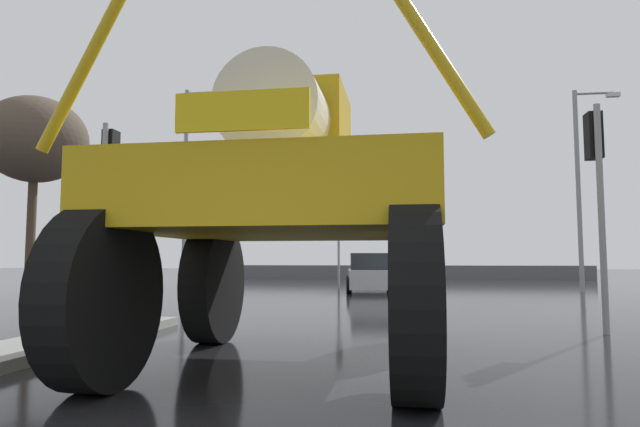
% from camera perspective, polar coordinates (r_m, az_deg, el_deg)
% --- Properties ---
extents(ground_plane, '(120.00, 120.00, 0.00)m').
position_cam_1_polar(ground_plane, '(20.09, 4.66, -8.46)').
color(ground_plane, black).
extents(oversize_sprayer, '(4.36, 4.96, 4.40)m').
position_cam_1_polar(oversize_sprayer, '(6.68, -3.39, 0.14)').
color(oversize_sprayer, black).
rests_on(oversize_sprayer, ground).
extents(sedan_ahead, '(2.22, 4.26, 1.52)m').
position_cam_1_polar(sedan_ahead, '(21.78, 5.28, -6.29)').
color(sedan_ahead, '#B7B7BF').
rests_on(sedan_ahead, ground).
extents(traffic_signal_near_left, '(0.24, 0.54, 3.99)m').
position_cam_1_polar(traffic_signal_near_left, '(11.81, -21.27, 3.51)').
color(traffic_signal_near_left, gray).
rests_on(traffic_signal_near_left, ground).
extents(traffic_signal_near_right, '(0.24, 0.54, 3.99)m').
position_cam_1_polar(traffic_signal_near_right, '(10.83, 26.90, 4.42)').
color(traffic_signal_near_right, gray).
rests_on(traffic_signal_near_right, ground).
extents(traffic_signal_far_left, '(0.24, 0.55, 3.54)m').
position_cam_1_polar(traffic_signal_far_left, '(24.81, 2.01, -1.82)').
color(traffic_signal_far_left, gray).
rests_on(traffic_signal_far_left, ground).
extents(streetlight_far_left, '(1.63, 0.24, 8.68)m').
position_cam_1_polar(streetlight_far_left, '(24.27, -13.67, 3.56)').
color(streetlight_far_left, gray).
rests_on(streetlight_far_left, ground).
extents(streetlight_far_right, '(1.81, 0.24, 8.16)m').
position_cam_1_polar(streetlight_far_right, '(24.37, 25.66, 3.30)').
color(streetlight_far_right, gray).
rests_on(streetlight_far_right, ground).
extents(bare_tree_left, '(3.08, 3.08, 6.23)m').
position_cam_1_polar(bare_tree_left, '(18.88, -27.64, 6.77)').
color(bare_tree_left, '#473828').
rests_on(bare_tree_left, ground).
extents(roadside_barrier, '(26.98, 0.24, 0.90)m').
position_cam_1_polar(roadside_barrier, '(36.70, 6.40, -6.11)').
color(roadside_barrier, '#59595B').
rests_on(roadside_barrier, ground).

